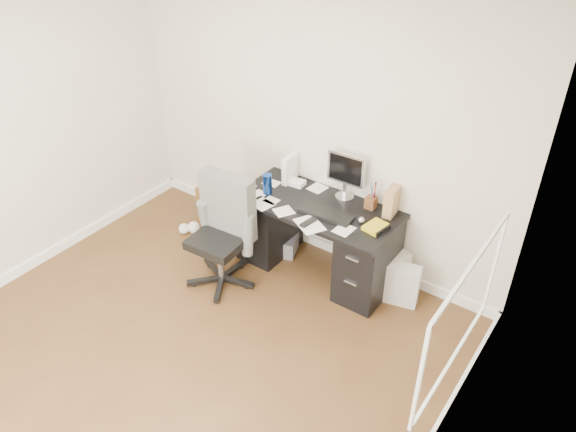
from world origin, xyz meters
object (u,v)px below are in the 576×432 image
lcd_monitor (346,176)px  wicker_basket (225,208)px  desk (317,236)px  keyboard (326,214)px  pc_tower (387,275)px  office_chair (218,235)px

lcd_monitor → wicker_basket: 1.55m
desk → keyboard: keyboard is taller
desk → pc_tower: bearing=7.7°
desk → pc_tower: desk is taller
desk → office_chair: (-0.63, -0.66, 0.13)m
desk → pc_tower: size_ratio=3.69×
wicker_basket → lcd_monitor: bearing=7.6°
pc_tower → wicker_basket: (-1.91, -0.02, 0.02)m
lcd_monitor → wicker_basket: lcd_monitor is taller
desk → lcd_monitor: bearing=62.8°
office_chair → lcd_monitor: bearing=46.1°
lcd_monitor → keyboard: lcd_monitor is taller
lcd_monitor → desk: bearing=-118.9°
desk → keyboard: (0.15, -0.10, 0.36)m
desk → office_chair: office_chair is taller
desk → lcd_monitor: 0.65m
pc_tower → office_chair: bearing=-128.9°
keyboard → pc_tower: (0.56, 0.19, -0.56)m
keyboard → pc_tower: keyboard is taller
keyboard → wicker_basket: bearing=170.0°
pc_tower → keyboard: bearing=-139.3°
lcd_monitor → pc_tower: 0.98m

